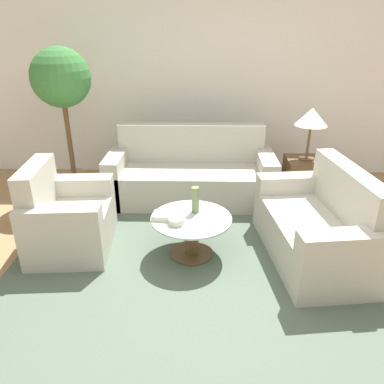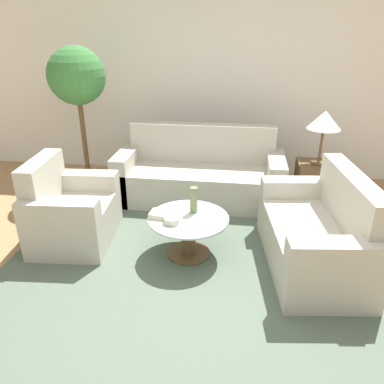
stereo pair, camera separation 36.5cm
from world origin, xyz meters
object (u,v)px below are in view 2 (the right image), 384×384
object	(u,v)px
sofa_main	(200,176)
table_lamp	(324,121)
coffee_table	(188,231)
vase	(194,200)
loveseat	(320,237)
armchair	(69,214)
potted_plant	(78,85)
book_stack	(160,214)
bowl	(172,220)

from	to	relation	value
sofa_main	table_lamp	size ratio (longest dim) A/B	3.26
coffee_table	vase	xyz separation A→B (m)	(0.04, 0.11, 0.27)
loveseat	coffee_table	distance (m)	1.21
table_lamp	vase	world-z (taller)	table_lamp
armchair	table_lamp	bearing A→B (deg)	-70.49
vase	potted_plant	bearing A→B (deg)	141.22
table_lamp	book_stack	bearing A→B (deg)	-141.83
potted_plant	bowl	world-z (taller)	potted_plant
table_lamp	potted_plant	world-z (taller)	potted_plant
sofa_main	bowl	size ratio (longest dim) A/B	14.12
armchair	potted_plant	distance (m)	1.71
coffee_table	bowl	xyz separation A→B (m)	(-0.13, -0.13, 0.17)
sofa_main	armchair	bearing A→B (deg)	-134.96
coffee_table	bowl	world-z (taller)	bowl
table_lamp	book_stack	distance (m)	2.17
sofa_main	armchair	xyz separation A→B (m)	(-1.20, -1.20, -0.00)
coffee_table	table_lamp	size ratio (longest dim) A/B	1.22
coffee_table	potted_plant	xyz separation A→B (m)	(-1.56, 1.40, 1.11)
sofa_main	coffee_table	size ratio (longest dim) A/B	2.67
book_stack	loveseat	bearing A→B (deg)	6.87
book_stack	coffee_table	bearing A→B (deg)	11.23
potted_plant	bowl	bearing A→B (deg)	-46.84
vase	loveseat	bearing A→B (deg)	-5.81
loveseat	book_stack	bearing A→B (deg)	-96.26
sofa_main	coffee_table	bearing A→B (deg)	-88.19
loveseat	bowl	xyz separation A→B (m)	(-1.34, -0.12, 0.14)
coffee_table	bowl	bearing A→B (deg)	-135.70
vase	bowl	xyz separation A→B (m)	(-0.17, -0.24, -0.10)
armchair	potted_plant	size ratio (longest dim) A/B	0.52
vase	bowl	size ratio (longest dim) A/B	1.78
loveseat	potted_plant	xyz separation A→B (m)	(-2.77, 1.40, 1.08)
loveseat	bowl	size ratio (longest dim) A/B	10.23
table_lamp	potted_plant	size ratio (longest dim) A/B	0.34
loveseat	potted_plant	distance (m)	3.28
potted_plant	book_stack	bearing A→B (deg)	-47.72
sofa_main	potted_plant	xyz separation A→B (m)	(-1.52, 0.09, 1.08)
loveseat	bowl	distance (m)	1.35
potted_plant	vase	size ratio (longest dim) A/B	7.10
coffee_table	book_stack	world-z (taller)	book_stack
sofa_main	vase	distance (m)	1.22
bowl	book_stack	xyz separation A→B (m)	(-0.14, 0.10, -0.00)
armchair	table_lamp	distance (m)	2.94
table_lamp	vase	xyz separation A→B (m)	(-1.33, -1.14, -0.52)
table_lamp	sofa_main	bearing A→B (deg)	178.11
armchair	vase	bearing A→B (deg)	-94.03
vase	book_stack	bearing A→B (deg)	-155.41
armchair	coffee_table	bearing A→B (deg)	-99.32
potted_plant	vase	distance (m)	2.21
armchair	bowl	bearing A→B (deg)	-106.36
loveseat	bowl	world-z (taller)	loveseat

